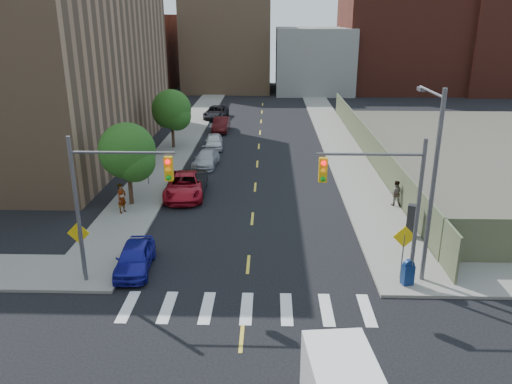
# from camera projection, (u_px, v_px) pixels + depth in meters

# --- Properties ---
(ground) EXTENTS (160.00, 160.00, 0.00)m
(ground) POSITION_uv_depth(u_px,v_px,m) (239.00, 371.00, 17.51)
(ground) COLOR black
(ground) RESTS_ON ground
(sidewalk_nw) EXTENTS (3.50, 73.00, 0.15)m
(sidewalk_nw) POSITION_uv_depth(u_px,v_px,m) (193.00, 125.00, 56.79)
(sidewalk_nw) COLOR gray
(sidewalk_nw) RESTS_ON ground
(sidewalk_ne) EXTENTS (3.50, 73.00, 0.15)m
(sidewalk_ne) POSITION_uv_depth(u_px,v_px,m) (329.00, 125.00, 56.39)
(sidewalk_ne) COLOR gray
(sidewalk_ne) RESTS_ON ground
(fence_north) EXTENTS (0.12, 44.00, 2.50)m
(fence_north) POSITION_uv_depth(u_px,v_px,m) (368.00, 145.00, 43.22)
(fence_north) COLOR #5D6345
(fence_north) RESTS_ON ground
(building_nw) EXTENTS (22.00, 30.00, 16.00)m
(building_nw) POSITION_uv_depth(u_px,v_px,m) (8.00, 62.00, 43.68)
(building_nw) COLOR #8C6B4C
(building_nw) RESTS_ON ground
(bg_bldg_west) EXTENTS (14.00, 18.00, 12.00)m
(bg_bldg_west) POSITION_uv_depth(u_px,v_px,m) (131.00, 53.00, 82.04)
(bg_bldg_west) COLOR #592319
(bg_bldg_west) RESTS_ON ground
(bg_bldg_midwest) EXTENTS (14.00, 16.00, 15.00)m
(bg_bldg_midwest) POSITION_uv_depth(u_px,v_px,m) (228.00, 43.00, 83.01)
(bg_bldg_midwest) COLOR #8C6B4C
(bg_bldg_midwest) RESTS_ON ground
(bg_bldg_center) EXTENTS (12.00, 16.00, 10.00)m
(bg_bldg_center) POSITION_uv_depth(u_px,v_px,m) (313.00, 60.00, 81.59)
(bg_bldg_center) COLOR gray
(bg_bldg_center) RESTS_ON ground
(bg_bldg_east) EXTENTS (18.00, 18.00, 16.00)m
(bg_bldg_east) POSITION_uv_depth(u_px,v_px,m) (398.00, 40.00, 82.11)
(bg_bldg_east) COLOR #592319
(bg_bldg_east) RESTS_ON ground
(bg_bldg_fareast) EXTENTS (14.00, 16.00, 18.00)m
(bg_bldg_fareast) POSITION_uv_depth(u_px,v_px,m) (502.00, 34.00, 79.48)
(bg_bldg_fareast) COLOR #592319
(bg_bldg_fareast) RESTS_ON ground
(signal_nw) EXTENTS (4.59, 0.30, 7.00)m
(signal_nw) POSITION_uv_depth(u_px,v_px,m) (109.00, 192.00, 21.80)
(signal_nw) COLOR #59595E
(signal_nw) RESTS_ON ground
(signal_ne) EXTENTS (4.59, 0.30, 7.00)m
(signal_ne) POSITION_uv_depth(u_px,v_px,m) (384.00, 194.00, 21.49)
(signal_ne) COLOR #59595E
(signal_ne) RESTS_ON ground
(streetlight_ne) EXTENTS (0.25, 3.70, 9.00)m
(streetlight_ne) POSITION_uv_depth(u_px,v_px,m) (431.00, 173.00, 22.05)
(streetlight_ne) COLOR #59595E
(streetlight_ne) RESTS_ON ground
(warn_sign_nw) EXTENTS (1.06, 0.06, 2.83)m
(warn_sign_nw) POSITION_uv_depth(u_px,v_px,m) (79.00, 239.00, 23.17)
(warn_sign_nw) COLOR #59595E
(warn_sign_nw) RESTS_ON ground
(warn_sign_ne) EXTENTS (1.06, 0.06, 2.83)m
(warn_sign_ne) POSITION_uv_depth(u_px,v_px,m) (404.00, 243.00, 22.78)
(warn_sign_ne) COLOR #59595E
(warn_sign_ne) RESTS_ON ground
(warn_sign_midwest) EXTENTS (1.06, 0.06, 2.83)m
(warn_sign_midwest) POSITION_uv_depth(u_px,v_px,m) (147.00, 160.00, 35.89)
(warn_sign_midwest) COLOR #59595E
(warn_sign_midwest) RESTS_ON ground
(tree_west_near) EXTENTS (3.66, 3.64, 5.52)m
(tree_west_near) POSITION_uv_depth(u_px,v_px,m) (128.00, 154.00, 31.67)
(tree_west_near) COLOR #332114
(tree_west_near) RESTS_ON ground
(tree_west_far) EXTENTS (3.66, 3.64, 5.52)m
(tree_west_far) POSITION_uv_depth(u_px,v_px,m) (172.00, 112.00, 45.81)
(tree_west_far) COLOR #332114
(tree_west_far) RESTS_ON ground
(parked_car_blue) EXTENTS (1.88, 4.11, 1.37)m
(parked_car_blue) POSITION_uv_depth(u_px,v_px,m) (135.00, 257.00, 24.28)
(parked_car_blue) COLOR #1B1B95
(parked_car_blue) RESTS_ON ground
(parked_car_black) EXTENTS (1.68, 4.32, 1.40)m
(parked_car_black) POSITION_uv_depth(u_px,v_px,m) (195.00, 183.00, 35.06)
(parked_car_black) COLOR black
(parked_car_black) RESTS_ON ground
(parked_car_red) EXTENTS (2.96, 5.78, 1.56)m
(parked_car_red) POSITION_uv_depth(u_px,v_px,m) (185.00, 185.00, 34.29)
(parked_car_red) COLOR #A71020
(parked_car_red) RESTS_ON ground
(parked_car_silver) EXTENTS (2.13, 4.52, 1.27)m
(parked_car_silver) POSITION_uv_depth(u_px,v_px,m) (206.00, 159.00, 41.20)
(parked_car_silver) COLOR #AEB0B6
(parked_car_silver) RESTS_ON ground
(parked_car_white) EXTENTS (1.95, 4.10, 1.35)m
(parked_car_white) POSITION_uv_depth(u_px,v_px,m) (214.00, 141.00, 46.78)
(parked_car_white) COLOR silver
(parked_car_white) RESTS_ON ground
(parked_car_maroon) EXTENTS (1.66, 4.59, 1.50)m
(parked_car_maroon) POSITION_uv_depth(u_px,v_px,m) (221.00, 125.00, 53.60)
(parked_car_maroon) COLOR #3B0B0D
(parked_car_maroon) RESTS_ON ground
(parked_car_grey) EXTENTS (2.87, 5.54, 1.49)m
(parked_car_grey) POSITION_uv_depth(u_px,v_px,m) (216.00, 112.00, 60.41)
(parked_car_grey) COLOR black
(parked_car_grey) RESTS_ON ground
(mailbox) EXTENTS (0.58, 0.50, 1.23)m
(mailbox) POSITION_uv_depth(u_px,v_px,m) (408.00, 272.00, 22.72)
(mailbox) COLOR navy
(mailbox) RESTS_ON sidewalk_ne
(payphone) EXTENTS (0.69, 0.64, 1.85)m
(payphone) POSITION_uv_depth(u_px,v_px,m) (412.00, 221.00, 27.62)
(payphone) COLOR black
(payphone) RESTS_ON sidewalk_ne
(pedestrian_west) EXTENTS (0.70, 0.81, 1.88)m
(pedestrian_west) POSITION_uv_depth(u_px,v_px,m) (122.00, 198.00, 30.99)
(pedestrian_west) COLOR gray
(pedestrian_west) RESTS_ON sidewalk_nw
(pedestrian_east) EXTENTS (0.88, 0.73, 1.66)m
(pedestrian_east) POSITION_uv_depth(u_px,v_px,m) (396.00, 193.00, 32.20)
(pedestrian_east) COLOR gray
(pedestrian_east) RESTS_ON sidewalk_ne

